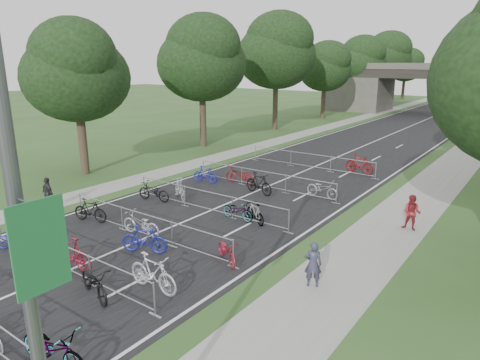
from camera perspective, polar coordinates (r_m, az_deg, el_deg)
The scene contains 38 objects.
road at distance 52.40m, azimuth 21.43°, elevation 6.53°, with size 11.00×140.00×0.01m, color black.
sidewalk_left at distance 54.76m, azimuth 13.82°, elevation 7.50°, with size 2.00×140.00×0.01m, color gray.
lane_markings at distance 52.40m, azimuth 21.43°, elevation 6.53°, with size 0.12×140.00×0.00m, color silver.
overpass_bridge at distance 66.63m, azimuth 25.21°, elevation 10.90°, with size 31.00×8.00×7.05m.
lamppost at distance 6.02m, azimuth -25.95°, elevation -15.16°, with size 0.61×0.65×8.21m.
tree_left_0 at distance 29.35m, azimuth -21.05°, elevation 13.11°, with size 6.72×6.72×10.25m.
tree_left_1 at distance 37.32m, azimuth -5.09°, elevation 15.59°, with size 7.56×7.56×11.53m.
tree_left_2 at distance 47.05m, azimuth 4.94°, elevation 16.55°, with size 8.40×8.40×12.81m.
tree_left_3 at distance 57.63m, azimuth 11.32°, elevation 14.49°, with size 6.72×6.72×10.25m.
tree_left_4 at distance 68.67m, azimuth 15.77°, elevation 15.01°, with size 7.56×7.56×11.53m.
tree_left_5 at distance 80.00m, azimuth 18.99°, elevation 15.34°, with size 8.40×8.40×12.81m.
tree_left_6 at distance 91.50m, azimuth 21.25°, elevation 14.03°, with size 6.72×6.72×10.25m.
barrier_row_2 at distance 16.46m, azimuth -22.47°, elevation -9.59°, with size 9.70×0.08×1.10m.
barrier_row_3 at distance 18.49m, azimuth -12.45°, elevation -5.97°, with size 9.70×0.08×1.10m.
barrier_row_4 at distance 21.16m, azimuth -4.36°, elevation -2.87°, with size 9.70×0.08×1.10m.
barrier_row_5 at distance 25.00m, azimuth 3.07°, elevation 0.04°, with size 9.70×0.08×1.10m.
barrier_row_6 at distance 30.06m, azimuth 9.34°, elevation 2.50°, with size 9.70×0.08×1.10m.
bike_7 at distance 11.89m, azimuth -23.61°, elevation -19.89°, with size 0.74×2.12×1.11m, color #AAADB3.
bike_8 at distance 19.15m, azimuth -27.74°, elevation -7.03°, with size 0.59×1.68×0.88m, color #1D20A1.
bike_9 at distance 16.56m, azimuth -21.65°, elevation -9.03°, with size 0.59×2.09×1.25m, color maroon.
bike_10 at distance 14.49m, azimuth -18.86°, elevation -12.80°, with size 0.70×2.02×1.06m, color black.
bike_11 at distance 14.35m, azimuth -11.54°, elevation -12.07°, with size 0.59×2.10×1.26m, color silver.
bike_12 at distance 21.02m, azimuth -19.35°, elevation -3.86°, with size 0.51×1.82×1.10m, color black.
bike_13 at distance 18.81m, azimuth -13.11°, elevation -5.73°, with size 0.68×1.96×1.03m, color #A5A5AD.
bike_14 at distance 17.09m, azimuth -12.65°, elevation -7.74°, with size 0.53×1.87×1.13m, color navy.
bike_15 at distance 16.01m, azimuth -1.75°, elevation -9.43°, with size 0.60×1.72×0.90m, color maroon.
bike_16 at distance 23.24m, azimuth -11.44°, elevation -1.55°, with size 0.68×1.95×1.02m, color black.
bike_17 at distance 23.29m, azimuth -8.03°, elevation -1.21°, with size 0.53×1.87×1.12m, color #95969C.
bike_18 at distance 20.11m, azimuth -0.33°, elevation -4.09°, with size 0.61×1.74×0.91m, color #AAADB3.
bike_19 at distance 19.72m, azimuth 2.04°, elevation -4.42°, with size 0.46×1.61×0.97m, color #AAADB3.
bike_20 at distance 26.33m, azimuth -4.64°, elevation 0.73°, with size 0.48×1.71×1.03m, color #1B1E97.
bike_21 at distance 25.97m, azimuth -0.00°, elevation 0.64°, with size 0.72×2.07×1.09m, color maroon.
bike_22 at distance 23.98m, azimuth 2.53°, elevation -0.48°, with size 0.57×2.02×1.21m, color black.
bike_23 at distance 23.71m, azimuth 10.93°, elevation -1.17°, with size 0.68×1.95×1.02m, color gray.
bike_27 at distance 29.53m, azimuth 15.66°, elevation 2.05°, with size 0.59×2.08×1.25m, color maroon.
pedestrian_a at distance 14.47m, azimuth 9.71°, elevation -11.04°, with size 0.57×0.38×1.57m, color #2D2D44.
pedestrian_b at distance 20.25m, azimuth 21.94°, elevation -4.10°, with size 0.77×0.60×1.59m, color maroon.
pedestrian_c at distance 23.56m, azimuth -24.22°, elevation -1.63°, with size 0.95×0.40×1.63m, color #27282A.
Camera 1 is at (13.10, -0.23, 7.19)m, focal length 32.00 mm.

